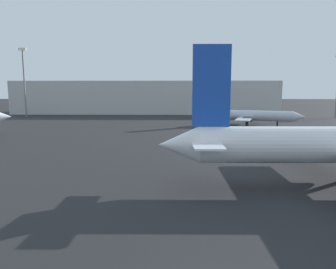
# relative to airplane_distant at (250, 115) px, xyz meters

# --- Properties ---
(airplane_distant) EXTENTS (23.46, 20.69, 8.50)m
(airplane_distant) POSITION_rel_airplane_distant_xyz_m (0.00, 0.00, 0.00)
(airplane_distant) COLOR #B2BCCC
(airplane_distant) RESTS_ON ground_plane
(light_mast_left) EXTENTS (2.40, 0.50, 22.15)m
(light_mast_left) POSITION_rel_airplane_distant_xyz_m (-67.19, 27.28, 9.69)
(light_mast_left) COLOR slate
(light_mast_left) RESTS_ON ground_plane
(terminal_building) EXTENTS (96.50, 22.03, 11.97)m
(terminal_building) POSITION_rel_airplane_distant_xyz_m (-28.96, 46.56, 3.31)
(terminal_building) COLOR #B7B7B2
(terminal_building) RESTS_ON ground_plane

